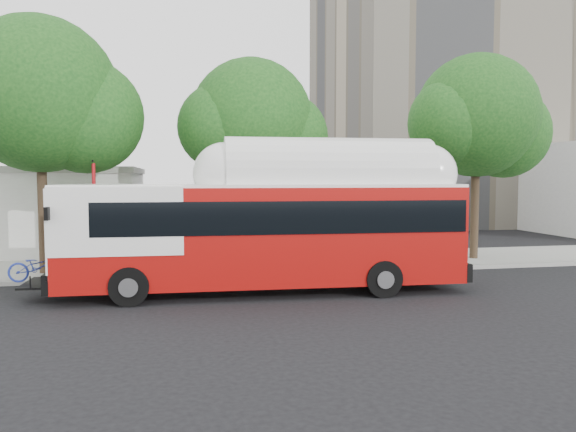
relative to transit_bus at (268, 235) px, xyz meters
name	(u,v)px	position (x,y,z in m)	size (l,w,h in m)	color
ground	(309,297)	(1.19, -0.90, -1.90)	(120.00, 120.00, 0.00)	black
sidewalk	(273,263)	(1.19, 5.60, -1.82)	(60.00, 5.00, 0.15)	gray
curb_strip	(285,274)	(1.19, 3.00, -1.82)	(60.00, 0.30, 0.15)	gray
red_curb_segment	(207,276)	(-1.81, 3.00, -1.82)	(10.00, 0.32, 0.16)	maroon
street_tree_left	(53,101)	(-7.34, 4.66, 4.71)	(6.67, 5.80, 9.74)	#2D2116
street_tree_mid	(261,125)	(0.59, 5.16, 4.01)	(5.75, 5.00, 8.62)	#2D2116
street_tree_right	(485,121)	(10.62, 4.96, 4.36)	(6.21, 5.40, 9.18)	#2D2116
apartment_tower	(438,13)	(19.19, 27.10, 15.72)	(18.00, 18.00, 37.00)	tan
transit_bus	(268,235)	(0.00, 0.00, 0.00)	(13.84, 3.37, 4.06)	#9C0D0A
signal_pole	(95,216)	(-5.84, 3.72, 0.46)	(0.13, 0.44, 4.60)	#AC1218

